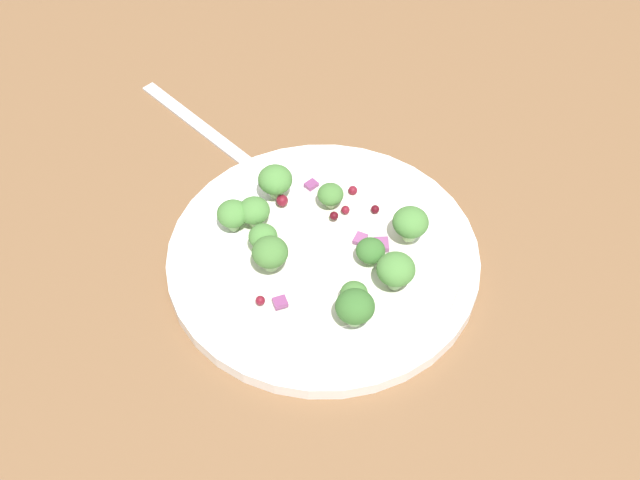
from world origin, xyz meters
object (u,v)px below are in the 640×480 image
object	(u,v)px
broccoli_floret_1	(254,211)
fork	(218,139)
plate	(320,255)
broccoli_floret_0	(233,214)
broccoli_floret_2	(270,253)

from	to	relation	value
broccoli_floret_1	fork	bearing A→B (deg)	148.44
plate	fork	distance (cm)	16.80
broccoli_floret_0	broccoli_floret_1	world-z (taller)	same
plate	fork	bearing A→B (deg)	162.48
broccoli_floret_1	broccoli_floret_2	xyz separation A→B (cm)	(4.16, -2.79, 0.58)
broccoli_floret_1	broccoli_floret_2	bearing A→B (deg)	-33.83
broccoli_floret_2	fork	xyz separation A→B (cm)	(-14.26, 8.99, -3.28)
plate	broccoli_floret_2	xyz separation A→B (cm)	(-1.75, -3.94, 2.67)
broccoli_floret_0	broccoli_floret_1	bearing A→B (deg)	47.93
broccoli_floret_2	fork	distance (cm)	17.17
broccoli_floret_0	broccoli_floret_2	distance (cm)	5.56
broccoli_floret_0	broccoli_floret_2	bearing A→B (deg)	-15.89
broccoli_floret_1	fork	world-z (taller)	broccoli_floret_1
broccoli_floret_0	plate	bearing A→B (deg)	18.93
fork	broccoli_floret_0	bearing A→B (deg)	-39.90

